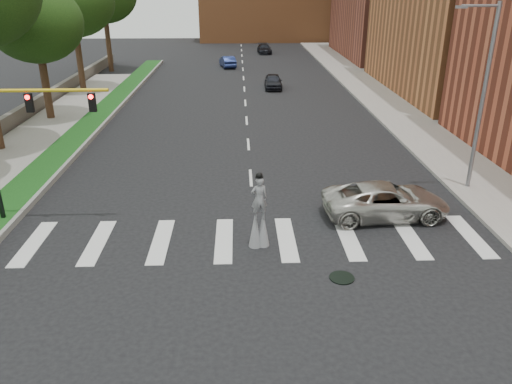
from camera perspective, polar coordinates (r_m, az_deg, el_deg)
The scene contains 15 objects.
ground_plane at distance 19.72m, azimuth 0.02°, elevation -6.84°, with size 160.00×160.00×0.00m, color black.
grass_median at distance 39.85m, azimuth -18.01°, elevation 7.79°, with size 2.00×60.00×0.25m, color #124214.
median_curb at distance 39.58m, azimuth -16.54°, elevation 7.89°, with size 0.20×60.00×0.28m, color gray.
sidewalk_right at distance 45.16m, azimuth 15.10°, elevation 9.77°, with size 5.00×90.00×0.18m, color gray.
stone_wall at distance 43.39m, azimuth -24.48°, elevation 8.61°, with size 0.50×56.00×1.10m, color #57514A.
manhole at distance 18.35m, azimuth 9.78°, elevation -9.63°, with size 0.90×0.90×0.04m, color black.
streetlight at distance 26.28m, azimuth 24.40°, elevation 10.20°, with size 2.05×0.20×9.00m.
traffic_signal at distance 22.80m, azimuth -25.84°, elevation 6.30°, with size 5.30×0.23×6.20m.
stilt_performer at distance 19.59m, azimuth 0.36°, elevation -2.89°, with size 0.83×0.58×3.14m.
suv_crossing at distance 22.98m, azimuth 14.60°, elevation -0.95°, with size 2.57×5.58×1.55m, color #B4B2AA.
car_near at distance 50.26m, azimuth 1.98°, elevation 12.52°, with size 1.65×4.11×1.40m, color black.
car_mid at distance 63.32m, azimuth -3.26°, elevation 14.66°, with size 1.45×4.16×1.37m, color navy.
car_far at distance 75.93m, azimuth 0.96°, elevation 16.05°, with size 1.85×4.55×1.32m, color black.
tree_3 at distance 40.58m, azimuth -23.88°, elevation 17.23°, with size 6.62×6.62×9.88m.
tree_4 at distance 50.98m, azimuth -20.33°, elevation 19.83°, with size 7.64×7.64×11.45m.
Camera 1 is at (-0.62, -17.10, 9.81)m, focal length 35.00 mm.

